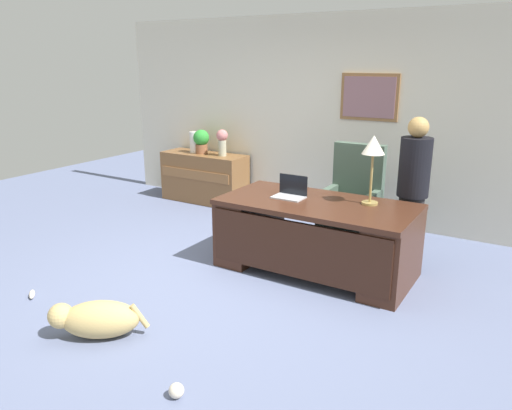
# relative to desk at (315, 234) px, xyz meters

# --- Properties ---
(ground_plane) EXTENTS (12.00, 12.00, 0.00)m
(ground_plane) POSITION_rel_desk_xyz_m (-0.61, -0.71, -0.41)
(ground_plane) COLOR slate
(back_wall) EXTENTS (7.00, 0.16, 2.70)m
(back_wall) POSITION_rel_desk_xyz_m (-0.61, 1.89, 0.95)
(back_wall) COLOR beige
(back_wall) RESTS_ON ground_plane
(desk) EXTENTS (1.95, 0.98, 0.74)m
(desk) POSITION_rel_desk_xyz_m (0.00, 0.00, 0.00)
(desk) COLOR #422316
(desk) RESTS_ON ground_plane
(credenza) EXTENTS (1.35, 0.50, 0.75)m
(credenza) POSITION_rel_desk_xyz_m (-2.58, 1.54, -0.03)
(credenza) COLOR brown
(credenza) RESTS_ON ground_plane
(armchair) EXTENTS (0.60, 0.59, 1.18)m
(armchair) POSITION_rel_desk_xyz_m (0.04, 0.94, 0.11)
(armchair) COLOR #475B4C
(armchair) RESTS_ON ground_plane
(person_standing) EXTENTS (0.32, 0.32, 1.57)m
(person_standing) POSITION_rel_desk_xyz_m (0.76, 0.72, 0.40)
(person_standing) COLOR #262323
(person_standing) RESTS_ON ground_plane
(dog_lying) EXTENTS (0.69, 0.59, 0.30)m
(dog_lying) POSITION_rel_desk_xyz_m (-0.92, -2.05, -0.25)
(dog_lying) COLOR tan
(dog_lying) RESTS_ON ground_plane
(laptop) EXTENTS (0.32, 0.22, 0.22)m
(laptop) POSITION_rel_desk_xyz_m (-0.32, 0.05, 0.39)
(laptop) COLOR #B2B5BA
(laptop) RESTS_ON desk
(desk_lamp) EXTENTS (0.22, 0.22, 0.68)m
(desk_lamp) POSITION_rel_desk_xyz_m (0.47, 0.23, 0.88)
(desk_lamp) COLOR #9E8447
(desk_lamp) RESTS_ON desk
(vase_with_flowers) EXTENTS (0.17, 0.17, 0.39)m
(vase_with_flowers) POSITION_rel_desk_xyz_m (-2.23, 1.54, 0.57)
(vase_with_flowers) COLOR #ADAC8F
(vase_with_flowers) RESTS_ON credenza
(vase_empty) EXTENTS (0.16, 0.16, 0.32)m
(vase_empty) POSITION_rel_desk_xyz_m (-2.74, 1.54, 0.50)
(vase_empty) COLOR silver
(vase_empty) RESTS_ON credenza
(potted_plant) EXTENTS (0.24, 0.24, 0.36)m
(potted_plant) POSITION_rel_desk_xyz_m (-2.61, 1.54, 0.54)
(potted_plant) COLOR brown
(potted_plant) RESTS_ON credenza
(dog_toy_ball) EXTENTS (0.10, 0.10, 0.10)m
(dog_toy_ball) POSITION_rel_desk_xyz_m (0.09, -2.29, -0.36)
(dog_toy_ball) COLOR beige
(dog_toy_ball) RESTS_ON ground_plane
(dog_toy_bone) EXTENTS (0.17, 0.15, 0.05)m
(dog_toy_bone) POSITION_rel_desk_xyz_m (-1.98, -1.90, -0.38)
(dog_toy_bone) COLOR beige
(dog_toy_bone) RESTS_ON ground_plane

